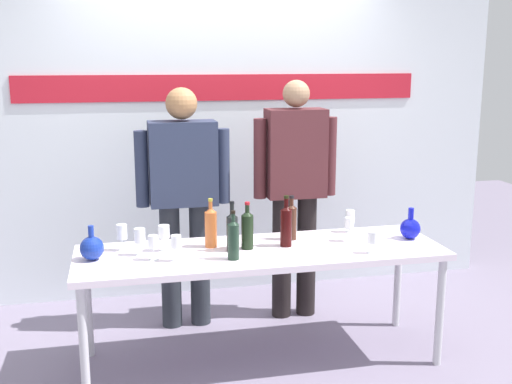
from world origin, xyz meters
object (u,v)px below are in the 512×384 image
presenter_right (295,184)px  wine_glass_right_2 (350,217)px  decanter_blue_right (410,228)px  display_table (261,258)px  wine_bottle_3 (233,239)px  wine_glass_left_2 (122,232)px  wine_bottle_4 (211,226)px  wine_glass_right_0 (373,238)px  wine_glass_left_1 (164,232)px  wine_glass_left_0 (140,236)px  wine_glass_right_1 (349,224)px  wine_bottle_0 (291,220)px  wine_bottle_5 (232,230)px  decanter_blue_left (92,248)px  wine_bottle_1 (286,224)px  wine_bottle_2 (247,229)px  wine_glass_left_4 (176,242)px  wine_glass_left_3 (153,243)px  presenter_left (184,191)px

presenter_right → wine_glass_right_2: 0.51m
decanter_blue_right → wine_glass_right_2: (-0.32, 0.23, 0.03)m
display_table → wine_bottle_3: 0.31m
decanter_blue_right → wine_glass_left_2: decanter_blue_right is taller
wine_bottle_4 → wine_glass_right_0: bearing=-20.3°
wine_glass_left_1 → wine_glass_left_2: 0.26m
wine_glass_left_0 → wine_glass_right_1: 1.31m
wine_bottle_0 → wine_glass_right_2: (0.43, 0.08, -0.02)m
wine_bottle_5 → wine_glass_left_1: bearing=167.5°
decanter_blue_left → wine_bottle_1: (1.17, 0.02, 0.07)m
wine_bottle_1 → wine_bottle_3: bearing=-153.1°
wine_bottle_2 → wine_glass_right_0: size_ratio=2.19×
wine_bottle_2 → wine_glass_left_4: 0.47m
presenter_right → wine_bottle_4: presenter_right is taller
presenter_right → wine_bottle_3: bearing=-126.9°
decanter_blue_right → presenter_right: 0.89m
display_table → wine_glass_right_0: size_ratio=16.69×
wine_bottle_1 → wine_bottle_5: size_ratio=1.04×
decanter_blue_left → wine_bottle_1: 1.17m
wine_glass_left_3 → wine_glass_left_4: wine_glass_left_4 is taller
decanter_blue_right → wine_glass_left_4: bearing=-175.2°
wine_bottle_1 → wine_glass_left_2: bearing=172.7°
presenter_right → wine_glass_left_1: presenter_right is taller
wine_bottle_2 → display_table: bearing=-25.9°
presenter_left → wine_bottle_5: size_ratio=5.47×
decanter_blue_right → wine_glass_right_1: 0.41m
wine_glass_left_0 → wine_glass_left_4: bearing=-38.0°
wine_bottle_1 → wine_glass_right_0: 0.53m
wine_bottle_2 → decanter_blue_right: bearing=-1.0°
wine_glass_left_0 → wine_bottle_4: bearing=9.8°
wine_bottle_4 → wine_glass_left_4: (-0.24, -0.23, -0.02)m
decanter_blue_right → wine_bottle_4: 1.29m
wine_glass_left_0 → wine_glass_left_4: wine_glass_left_0 is taller
wine_bottle_1 → wine_glass_left_3: 0.83m
wine_bottle_1 → wine_glass_right_2: bearing=23.1°
wine_glass_left_2 → wine_glass_right_2: size_ratio=1.09×
wine_bottle_2 → wine_glass_right_2: (0.75, 0.22, -0.02)m
decanter_blue_right → presenter_right: (-0.59, 0.63, 0.19)m
presenter_left → wine_glass_right_2: presenter_left is taller
display_table → presenter_left: 0.82m
wine_bottle_2 → wine_bottle_3: (-0.12, -0.19, -0.00)m
decanter_blue_right → wine_bottle_0: 0.77m
display_table → decanter_blue_right: decanter_blue_right is taller
decanter_blue_right → wine_bottle_2: bearing=179.0°
wine_bottle_0 → wine_glass_right_1: wine_bottle_0 is taller
wine_bottle_2 → wine_glass_left_2: 0.76m
wine_glass_left_3 → presenter_left: bearing=70.3°
presenter_right → wine_glass_left_4: size_ratio=11.26×
presenter_left → wine_glass_left_2: bearing=-131.4°
wine_glass_left_2 → wine_glass_right_1: bearing=-4.5°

